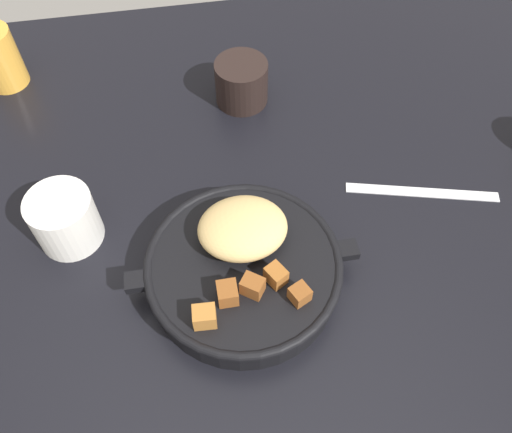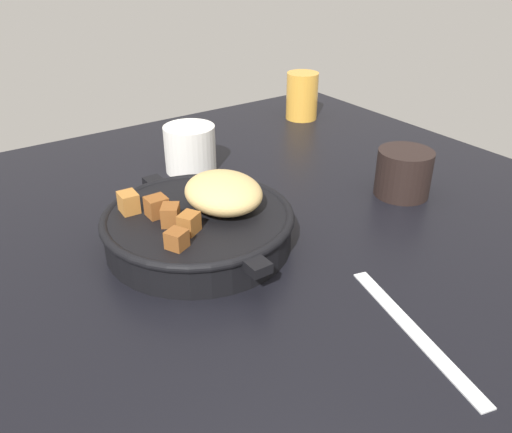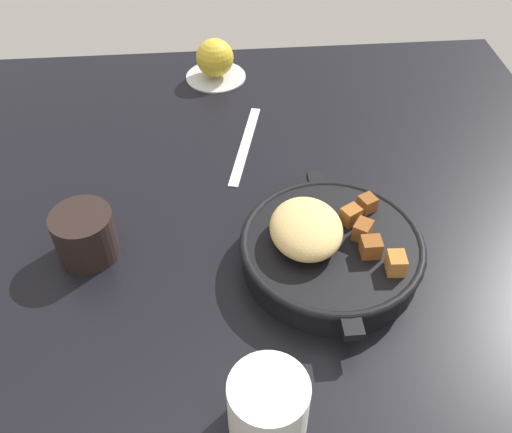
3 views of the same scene
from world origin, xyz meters
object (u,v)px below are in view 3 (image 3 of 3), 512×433
Objects in this scene: butter_knife at (245,144)px; red_apple at (215,58)px; coffee_mug_dark at (85,235)px; ceramic_mug_white at (268,406)px; cast_iron_skillet at (329,248)px.

red_apple is at bearing 25.19° from butter_knife.
red_apple is 22.58cm from butter_knife.
coffee_mug_dark is (-43.90, 18.75, -0.66)cm from red_apple.
red_apple is 47.74cm from coffee_mug_dark.
ceramic_mug_white is at bearing -140.31° from coffee_mug_dark.
coffee_mug_dark is (4.75, 31.92, 0.34)cm from cast_iron_skillet.
red_apple is 70.20cm from ceramic_mug_white.
red_apple reaches higher than ceramic_mug_white.
butter_knife is (-21.84, -4.13, -3.99)cm from red_apple.
cast_iron_skillet is at bearing -164.85° from red_apple.
red_apple is 0.85× the size of ceramic_mug_white.
cast_iron_skillet is at bearing -25.28° from ceramic_mug_white.
coffee_mug_dark reaches higher than butter_knife.
coffee_mug_dark is 0.98× the size of ceramic_mug_white.
red_apple is 0.87× the size of coffee_mug_dark.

